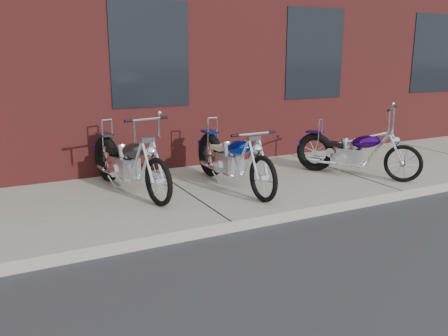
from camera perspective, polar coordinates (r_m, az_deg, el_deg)
ground at (r=6.10m, az=0.92°, el=-7.81°), size 120.00×120.00×0.00m
sidewalk at (r=7.35m, az=-4.57°, el=-3.39°), size 22.00×3.00×0.15m
chopper_purple at (r=8.44m, az=15.36°, el=1.68°), size 1.26×1.88×1.22m
chopper_blue at (r=7.46m, az=1.01°, el=0.88°), size 0.58×2.36×1.03m
chopper_third at (r=7.36m, az=-11.45°, el=0.46°), size 0.70×2.36×1.21m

